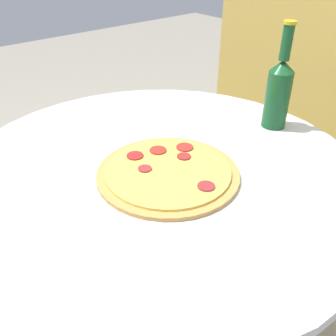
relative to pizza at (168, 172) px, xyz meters
name	(u,v)px	position (x,y,z in m)	size (l,w,h in m)	color
ground_plane	(161,333)	(-0.05, 0.01, -0.69)	(8.00, 8.00, 0.00)	gray
table	(158,217)	(-0.05, 0.01, -0.17)	(1.01, 1.01, 0.69)	silver
pizza	(168,172)	(0.00, 0.00, 0.00)	(0.33, 0.33, 0.02)	#C68E47
beer_bottle	(279,90)	(0.00, 0.40, 0.10)	(0.07, 0.07, 0.29)	#144C23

